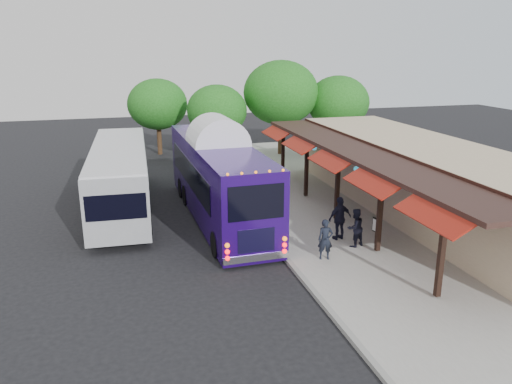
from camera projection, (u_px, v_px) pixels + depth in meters
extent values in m
plane|color=black|center=(289.00, 266.00, 19.33)|extent=(90.00, 90.00, 0.00)
cube|color=#9E9B93|center=(359.00, 219.00, 24.31)|extent=(10.00, 40.00, 0.15)
cube|color=gray|center=(261.00, 229.00, 23.02)|extent=(0.20, 40.00, 0.16)
cube|color=tan|center=(425.00, 180.00, 24.73)|extent=(5.00, 20.00, 3.60)
cube|color=black|center=(381.00, 153.00, 23.65)|extent=(0.06, 20.00, 0.60)
cube|color=#331E19|center=(361.00, 152.00, 23.34)|extent=(2.60, 20.00, 0.18)
cube|color=black|center=(442.00, 252.00, 16.11)|extent=(0.18, 0.18, 3.16)
cube|color=maroon|center=(434.00, 214.00, 15.62)|extent=(1.00, 3.20, 0.57)
cube|color=black|center=(380.00, 213.00, 19.81)|extent=(0.18, 0.18, 3.16)
cube|color=maroon|center=(372.00, 181.00, 19.31)|extent=(1.00, 3.20, 0.57)
cube|color=black|center=(337.00, 187.00, 23.50)|extent=(0.18, 0.18, 3.16)
cube|color=maroon|center=(330.00, 160.00, 23.01)|extent=(1.00, 3.20, 0.57)
cube|color=black|center=(306.00, 168.00, 27.19)|extent=(0.18, 0.18, 3.16)
cube|color=maroon|center=(300.00, 144.00, 26.70)|extent=(1.00, 3.20, 0.57)
cube|color=black|center=(283.00, 153.00, 30.89)|extent=(0.18, 0.18, 3.16)
cube|color=maroon|center=(277.00, 132.00, 30.40)|extent=(1.00, 3.20, 0.57)
sphere|color=#16647D|center=(421.00, 201.00, 17.77)|extent=(0.26, 0.26, 0.26)
sphere|color=#16647D|center=(356.00, 169.00, 22.38)|extent=(0.26, 0.26, 0.26)
sphere|color=#16647D|center=(314.00, 148.00, 27.00)|extent=(0.26, 0.26, 0.26)
cube|color=#22075C|center=(218.00, 176.00, 24.24)|extent=(2.97, 12.51, 3.27)
cube|color=#22075C|center=(219.00, 211.00, 24.75)|extent=(2.91, 12.39, 0.36)
ellipsoid|color=white|center=(218.00, 144.00, 23.79)|extent=(2.96, 12.26, 0.58)
cube|color=black|center=(252.00, 203.00, 18.33)|extent=(2.17, 0.09, 1.35)
cube|color=silver|center=(252.00, 258.00, 19.02)|extent=(2.60, 0.25, 0.29)
sphere|color=#FF0C0C|center=(223.00, 255.00, 18.57)|extent=(0.19, 0.19, 0.19)
sphere|color=#FF0C0C|center=(281.00, 249.00, 19.16)|extent=(0.19, 0.19, 0.19)
cylinder|color=black|center=(214.00, 244.00, 20.00)|extent=(0.34, 1.09, 1.08)
cylinder|color=black|center=(270.00, 238.00, 20.63)|extent=(0.34, 1.09, 1.08)
cylinder|color=black|center=(184.00, 187.00, 28.05)|extent=(0.34, 1.09, 1.08)
cylinder|color=black|center=(225.00, 184.00, 28.67)|extent=(0.34, 1.09, 1.08)
cube|color=#909398|center=(120.00, 176.00, 25.63)|extent=(3.18, 12.36, 2.82)
cube|color=black|center=(92.00, 173.00, 25.22)|extent=(0.47, 10.41, 1.07)
cube|color=black|center=(146.00, 169.00, 25.91)|extent=(0.47, 10.41, 1.07)
cube|color=silver|center=(118.00, 148.00, 25.22)|extent=(3.12, 12.11, 0.11)
cylinder|color=black|center=(95.00, 230.00, 21.71)|extent=(0.34, 1.03, 1.02)
cylinder|color=black|center=(152.00, 224.00, 22.35)|extent=(0.34, 1.03, 1.02)
cylinder|color=black|center=(99.00, 183.00, 29.07)|extent=(0.34, 1.03, 1.02)
cylinder|color=black|center=(142.00, 180.00, 29.71)|extent=(0.34, 1.03, 1.02)
imported|color=black|center=(325.00, 240.00, 19.41)|extent=(0.66, 0.52, 1.60)
imported|color=black|center=(355.00, 228.00, 20.63)|extent=(0.94, 0.83, 1.64)
imported|color=black|center=(340.00, 218.00, 21.35)|extent=(1.18, 0.66, 1.90)
imported|color=black|center=(271.00, 193.00, 25.16)|extent=(1.30, 0.89, 1.85)
cube|color=black|center=(376.00, 231.00, 20.94)|extent=(0.07, 0.07, 1.12)
cube|color=black|center=(377.00, 226.00, 20.87)|extent=(0.14, 0.51, 0.61)
cube|color=white|center=(376.00, 226.00, 20.86)|extent=(0.09, 0.42, 0.51)
cylinder|color=#382314|center=(218.00, 144.00, 36.66)|extent=(0.36, 0.36, 2.52)
ellipsoid|color=#1B5816|center=(217.00, 110.00, 35.97)|extent=(4.34, 4.34, 3.69)
cylinder|color=#382314|center=(280.00, 135.00, 38.30)|extent=(0.36, 0.36, 3.26)
ellipsoid|color=#1B5816|center=(281.00, 93.00, 37.40)|extent=(5.64, 5.64, 4.79)
cylinder|color=#382314|center=(337.00, 137.00, 38.92)|extent=(0.36, 0.36, 2.74)
ellipsoid|color=#1B5816|center=(338.00, 102.00, 38.16)|extent=(4.73, 4.73, 4.02)
cylinder|color=#382314|center=(159.00, 138.00, 38.89)|extent=(0.36, 0.36, 2.64)
ellipsoid|color=#1B5816|center=(158.00, 104.00, 38.16)|extent=(4.56, 4.56, 3.88)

